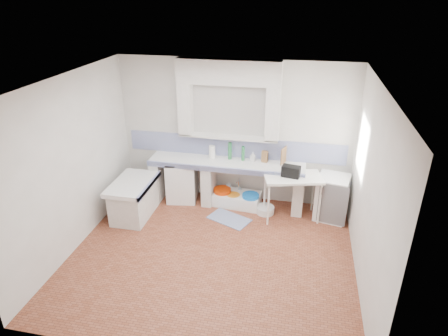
% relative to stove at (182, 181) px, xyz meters
% --- Properties ---
extents(floor, '(4.50, 4.50, 0.00)m').
position_rel_stove_xyz_m(floor, '(1.00, -1.68, -0.41)').
color(floor, brown).
rests_on(floor, ground).
extents(ceiling, '(4.50, 4.50, 0.00)m').
position_rel_stove_xyz_m(ceiling, '(1.00, -1.68, 2.39)').
color(ceiling, silver).
rests_on(ceiling, ground).
extents(wall_back, '(4.50, 0.00, 4.50)m').
position_rel_stove_xyz_m(wall_back, '(1.00, 0.32, 0.99)').
color(wall_back, silver).
rests_on(wall_back, ground).
extents(wall_front, '(4.50, 0.00, 4.50)m').
position_rel_stove_xyz_m(wall_front, '(1.00, -3.68, 0.99)').
color(wall_front, silver).
rests_on(wall_front, ground).
extents(wall_left, '(0.00, 4.50, 4.50)m').
position_rel_stove_xyz_m(wall_left, '(-1.25, -1.68, 0.99)').
color(wall_left, silver).
rests_on(wall_left, ground).
extents(wall_right, '(0.00, 4.50, 4.50)m').
position_rel_stove_xyz_m(wall_right, '(3.25, -1.68, 0.99)').
color(wall_right, silver).
rests_on(wall_right, ground).
extents(alcove_mass, '(1.90, 0.25, 0.45)m').
position_rel_stove_xyz_m(alcove_mass, '(0.90, 0.20, 2.17)').
color(alcove_mass, silver).
rests_on(alcove_mass, ground).
extents(window_frame, '(0.35, 0.86, 1.06)m').
position_rel_stove_xyz_m(window_frame, '(3.43, -0.48, 1.19)').
color(window_frame, '#371F11').
rests_on(window_frame, ground).
extents(lace_valance, '(0.01, 0.84, 0.24)m').
position_rel_stove_xyz_m(lace_valance, '(3.28, -0.48, 1.57)').
color(lace_valance, white).
rests_on(lace_valance, ground).
extents(counter_slab, '(3.00, 0.60, 0.08)m').
position_rel_stove_xyz_m(counter_slab, '(0.90, 0.02, 0.45)').
color(counter_slab, white).
rests_on(counter_slab, ground).
extents(counter_lip, '(3.00, 0.04, 0.10)m').
position_rel_stove_xyz_m(counter_lip, '(0.90, -0.26, 0.45)').
color(counter_lip, navy).
rests_on(counter_lip, ground).
extents(counter_pier_left, '(0.20, 0.55, 0.82)m').
position_rel_stove_xyz_m(counter_pier_left, '(-0.50, 0.02, 0.00)').
color(counter_pier_left, silver).
rests_on(counter_pier_left, ground).
extents(counter_pier_mid, '(0.20, 0.55, 0.82)m').
position_rel_stove_xyz_m(counter_pier_mid, '(0.55, 0.02, 0.00)').
color(counter_pier_mid, silver).
rests_on(counter_pier_mid, ground).
extents(counter_pier_right, '(0.20, 0.55, 0.82)m').
position_rel_stove_xyz_m(counter_pier_right, '(2.30, 0.02, 0.00)').
color(counter_pier_right, silver).
rests_on(counter_pier_right, ground).
extents(peninsula_top, '(0.70, 1.10, 0.08)m').
position_rel_stove_xyz_m(peninsula_top, '(-0.70, -0.78, 0.25)').
color(peninsula_top, white).
rests_on(peninsula_top, ground).
extents(peninsula_base, '(0.60, 1.00, 0.62)m').
position_rel_stove_xyz_m(peninsula_base, '(-0.70, -0.78, -0.10)').
color(peninsula_base, silver).
rests_on(peninsula_base, ground).
extents(peninsula_lip, '(0.04, 1.10, 0.10)m').
position_rel_stove_xyz_m(peninsula_lip, '(-0.37, -0.78, 0.25)').
color(peninsula_lip, navy).
rests_on(peninsula_lip, ground).
extents(backsplash, '(4.27, 0.03, 0.40)m').
position_rel_stove_xyz_m(backsplash, '(1.00, 0.31, 0.69)').
color(backsplash, navy).
rests_on(backsplash, ground).
extents(stove, '(0.65, 0.63, 0.81)m').
position_rel_stove_xyz_m(stove, '(0.00, 0.00, 0.00)').
color(stove, white).
rests_on(stove, ground).
extents(sink, '(0.95, 0.57, 0.22)m').
position_rel_stove_xyz_m(sink, '(1.13, 0.00, -0.30)').
color(sink, white).
rests_on(sink, ground).
extents(side_table, '(1.14, 0.80, 0.05)m').
position_rel_stove_xyz_m(side_table, '(2.19, -0.26, 0.02)').
color(side_table, white).
rests_on(side_table, ground).
extents(fridge, '(0.65, 0.65, 0.84)m').
position_rel_stove_xyz_m(fridge, '(2.92, -0.11, 0.01)').
color(fridge, white).
rests_on(fridge, ground).
extents(bucket_red, '(0.36, 0.36, 0.32)m').
position_rel_stove_xyz_m(bucket_red, '(0.83, -0.01, -0.25)').
color(bucket_red, '#CB3303').
rests_on(bucket_red, ground).
extents(bucket_orange, '(0.34, 0.34, 0.25)m').
position_rel_stove_xyz_m(bucket_orange, '(1.06, -0.07, -0.28)').
color(bucket_orange, orange).
rests_on(bucket_orange, ground).
extents(bucket_blue, '(0.40, 0.40, 0.31)m').
position_rel_stove_xyz_m(bucket_blue, '(1.41, -0.10, -0.25)').
color(bucket_blue, blue).
rests_on(bucket_blue, ground).
extents(basin_white, '(0.43, 0.43, 0.13)m').
position_rel_stove_xyz_m(basin_white, '(1.71, -0.21, -0.34)').
color(basin_white, white).
rests_on(basin_white, ground).
extents(water_bottle_a, '(0.10, 0.10, 0.34)m').
position_rel_stove_xyz_m(water_bottle_a, '(0.92, 0.17, -0.24)').
color(water_bottle_a, silver).
rests_on(water_bottle_a, ground).
extents(water_bottle_b, '(0.10, 0.10, 0.28)m').
position_rel_stove_xyz_m(water_bottle_b, '(1.15, 0.17, -0.27)').
color(water_bottle_b, silver).
rests_on(water_bottle_b, ground).
extents(black_bag, '(0.35, 0.24, 0.20)m').
position_rel_stove_xyz_m(black_bag, '(2.14, -0.28, 0.55)').
color(black_bag, black).
rests_on(black_bag, side_table).
extents(green_bottle_a, '(0.08, 0.08, 0.34)m').
position_rel_stove_xyz_m(green_bottle_a, '(0.94, 0.17, 0.66)').
color(green_bottle_a, '#26713B').
rests_on(green_bottle_a, counter_slab).
extents(green_bottle_b, '(0.08, 0.08, 0.29)m').
position_rel_stove_xyz_m(green_bottle_b, '(1.20, 0.16, 0.64)').
color(green_bottle_b, '#26713B').
rests_on(green_bottle_b, counter_slab).
extents(knife_block, '(0.13, 0.11, 0.22)m').
position_rel_stove_xyz_m(knife_block, '(1.62, 0.17, 0.60)').
color(knife_block, olive).
rests_on(knife_block, counter_slab).
extents(cutting_board, '(0.10, 0.23, 0.32)m').
position_rel_stove_xyz_m(cutting_board, '(1.98, 0.17, 0.65)').
color(cutting_board, olive).
rests_on(cutting_board, counter_slab).
extents(paper_towel, '(0.15, 0.15, 0.25)m').
position_rel_stove_xyz_m(paper_towel, '(0.59, 0.16, 0.62)').
color(paper_towel, white).
rests_on(paper_towel, counter_slab).
extents(soap_bottle, '(0.09, 0.09, 0.18)m').
position_rel_stove_xyz_m(soap_bottle, '(1.39, 0.17, 0.58)').
color(soap_bottle, white).
rests_on(soap_bottle, counter_slab).
extents(rug, '(0.87, 0.71, 0.01)m').
position_rel_stove_xyz_m(rug, '(1.08, -0.57, -0.40)').
color(rug, '#415198').
rests_on(rug, ground).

